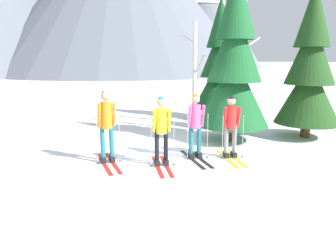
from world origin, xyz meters
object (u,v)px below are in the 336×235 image
(birch_tree_tall, at_px, (239,60))
(skier_in_orange, at_px, (106,123))
(skier_in_red, at_px, (231,123))
(pine_tree_far, at_px, (234,64))
(pine_tree_near, at_px, (220,64))
(skier_in_yellow, at_px, (161,127))
(birch_tree_slender, at_px, (194,77))
(pine_tree_mid, at_px, (310,68))
(skier_in_pink, at_px, (195,124))

(birch_tree_tall, bearing_deg, skier_in_orange, -158.65)
(skier_in_red, bearing_deg, birch_tree_tall, 51.84)
(pine_tree_far, height_order, birch_tree_tall, pine_tree_far)
(skier_in_orange, height_order, pine_tree_near, pine_tree_near)
(skier_in_yellow, height_order, birch_tree_tall, birch_tree_tall)
(skier_in_orange, height_order, pine_tree_far, pine_tree_far)
(birch_tree_tall, xyz_separation_m, birch_tree_slender, (-1.65, 0.28, -0.56))
(pine_tree_mid, bearing_deg, birch_tree_slender, 140.17)
(skier_in_pink, distance_m, birch_tree_tall, 4.46)
(pine_tree_far, bearing_deg, skier_in_orange, -172.28)
(pine_tree_mid, bearing_deg, birch_tree_tall, 119.91)
(skier_in_pink, xyz_separation_m, birch_tree_tall, (3.20, 2.67, 1.57))
(skier_in_red, bearing_deg, pine_tree_near, 60.54)
(skier_in_yellow, distance_m, birch_tree_slender, 4.15)
(skier_in_yellow, relative_size, pine_tree_near, 0.33)
(pine_tree_far, bearing_deg, pine_tree_mid, -12.98)
(skier_in_yellow, height_order, pine_tree_mid, pine_tree_mid)
(pine_tree_mid, relative_size, birch_tree_tall, 1.02)
(skier_in_orange, xyz_separation_m, birch_tree_tall, (5.36, 2.10, 1.48))
(skier_in_yellow, xyz_separation_m, pine_tree_near, (4.59, 4.65, 1.38))
(skier_in_orange, height_order, skier_in_red, skier_in_orange)
(pine_tree_near, relative_size, birch_tree_slender, 1.34)
(skier_in_orange, bearing_deg, skier_in_pink, -14.99)
(pine_tree_near, xyz_separation_m, birch_tree_tall, (-0.37, -1.82, 0.17))
(skier_in_orange, distance_m, skier_in_pink, 2.23)
(skier_in_orange, bearing_deg, pine_tree_far, 7.72)
(skier_in_yellow, bearing_deg, pine_tree_mid, 7.48)
(pine_tree_mid, xyz_separation_m, birch_tree_slender, (-2.87, 2.39, -0.32))
(skier_in_pink, relative_size, pine_tree_mid, 0.34)
(skier_in_pink, relative_size, pine_tree_far, 0.32)
(pine_tree_far, relative_size, birch_tree_tall, 1.09)
(skier_in_orange, relative_size, pine_tree_far, 0.35)
(skier_in_pink, height_order, birch_tree_slender, birch_tree_slender)
(skier_in_orange, relative_size, skier_in_red, 1.12)
(pine_tree_near, distance_m, pine_tree_far, 3.74)
(pine_tree_far, bearing_deg, skier_in_yellow, -156.36)
(birch_tree_slender, bearing_deg, skier_in_pink, -117.77)
(skier_in_pink, relative_size, skier_in_red, 1.04)
(pine_tree_far, bearing_deg, skier_in_red, -126.57)
(skier_in_pink, xyz_separation_m, birch_tree_slender, (1.55, 2.95, 1.01))
(skier_in_pink, height_order, pine_tree_near, pine_tree_near)
(birch_tree_slender, bearing_deg, skier_in_red, -101.86)
(birch_tree_tall, bearing_deg, skier_in_red, -128.16)
(skier_in_yellow, xyz_separation_m, pine_tree_far, (2.94, 1.29, 1.46))
(skier_in_orange, relative_size, birch_tree_tall, 0.38)
(skier_in_orange, relative_size, skier_in_pink, 1.08)
(skier_in_red, bearing_deg, pine_tree_mid, 13.52)
(skier_in_yellow, distance_m, pine_tree_far, 3.53)
(birch_tree_slender, bearing_deg, pine_tree_mid, -39.83)
(skier_in_pink, xyz_separation_m, skier_in_red, (0.87, -0.30, -0.02))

